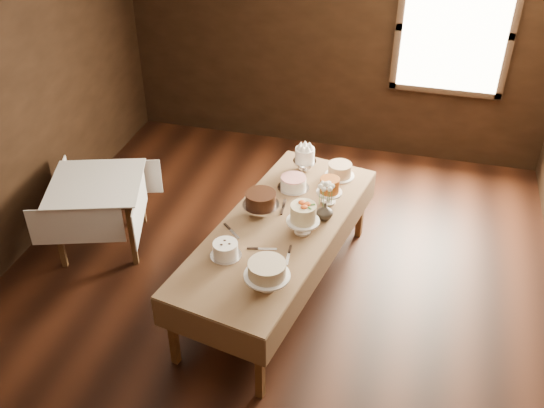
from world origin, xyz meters
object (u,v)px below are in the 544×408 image
Objects in this scene: cake_swirl at (226,250)px; cake_server_a at (267,249)px; display_table at (279,231)px; cake_caramel at (329,192)px; cake_meringue at (305,160)px; cake_server_d at (321,213)px; cake_server_e at (234,234)px; cake_lattice at (293,183)px; cake_flowers at (303,220)px; cake_speckled at (340,170)px; cake_chocolate at (261,204)px; side_table at (97,190)px; flower_vase at (325,211)px; cake_server_b at (288,259)px; cake_server_c at (284,204)px; cake_cream at (267,276)px.

cake_swirl reaches higher than cake_server_a.
display_table is 9.57× the size of cake_caramel.
cake_caramel is at bearing -56.32° from cake_meringue.
cake_server_d and cake_server_e have the same top height.
cake_lattice is 1.04× the size of cake_flowers.
cake_speckled is at bearing 59.95° from cake_server_a.
cake_caramel is 0.50m from cake_flowers.
cake_speckled is 0.98× the size of cake_chocolate.
side_table is 7.28× the size of flower_vase.
cake_caramel is at bearing 55.60° from cake_swirl.
cake_server_a is 1.62× the size of flower_vase.
cake_server_a is 0.65m from flower_vase.
cake_speckled is at bearing 40.14° from cake_lattice.
side_table is 2.12m from cake_server_b.
side_table is 4.49× the size of cake_server_d.
display_table is 7.94× the size of cake_chocolate.
cake_server_c is at bearing 51.93° from cake_chocolate.
display_table is 10.49× the size of cake_server_e.
cake_server_a is at bearing -91.82° from display_table.
cake_lattice is at bearing 91.47° from display_table.
cake_meringue is 0.60m from cake_caramel.
cake_server_d is at bearing 40.61° from display_table.
cake_swirl is (-0.11, -0.62, -0.04)m from cake_chocolate.
cake_speckled is 1.31m from cake_server_e.
cake_server_d is at bearing 78.44° from cake_server_e.
flower_vase reaches higher than cake_server_b.
cake_chocolate is at bearing -171.31° from flower_vase.
cake_lattice reaches higher than display_table.
display_table is 0.59m from cake_swirl.
flower_vase reaches higher than cake_server_e.
cake_meringue reaches higher than cake_speckled.
cake_flowers is 0.33m from cake_server_d.
cake_server_d is (0.30, -0.68, -0.11)m from cake_meringue.
cake_chocolate reaches higher than cake_speckled.
flower_vase is at bearing 46.87° from cake_swirl.
cake_caramel is 1.10× the size of cake_server_b.
cake_meringue is 1.00× the size of cake_server_a.
cake_flowers is 0.39m from cake_server_b.
cake_meringue is 0.35m from cake_speckled.
cake_server_d is (0.32, 0.59, 0.00)m from cake_server_a.
cake_server_a is at bearing 21.21° from cake_server_e.
cake_server_b is at bearing 10.72° from cake_swirl.
cake_cream is at bearing -16.45° from cake_server_b.
side_table is 4.49× the size of cake_meringue.
cake_caramel is 1.10× the size of cake_server_e.
cake_swirl is (-0.30, -0.49, 0.12)m from display_table.
cake_server_c reaches higher than display_table.
cake_swirl is at bearing -133.13° from flower_vase.
cake_server_c is 0.60m from cake_server_e.
cake_swirl reaches higher than cake_lattice.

